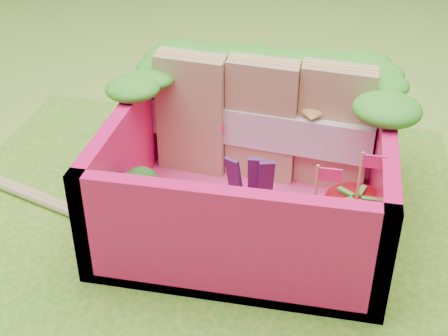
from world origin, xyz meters
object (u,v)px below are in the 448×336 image
strawberry_right (353,224)px  broccoli (135,192)px  sandwich_stack (262,121)px  chopsticks (29,194)px  strawberry_left (312,235)px  bento_box (251,167)px

strawberry_right → broccoli: bearing=-178.7°
sandwich_stack → strawberry_right: (0.50, -0.56, -0.17)m
chopsticks → strawberry_left: bearing=-9.7°
broccoli → strawberry_right: (1.00, 0.02, -0.05)m
sandwich_stack → strawberry_right: size_ratio=2.28×
bento_box → chopsticks: bearing=-175.2°
broccoli → sandwich_stack: bearing=49.1°
sandwich_stack → chopsticks: (-1.16, -0.40, -0.34)m
broccoli → strawberry_left: size_ratio=0.70×
bento_box → broccoli: bento_box is taller
broccoli → strawberry_left: 0.83m
bento_box → chopsticks: bento_box is taller
bento_box → strawberry_right: strawberry_right is taller
sandwich_stack → chopsticks: sandwich_stack is taller
sandwich_stack → broccoli: bearing=-130.9°
broccoli → strawberry_right: 1.00m
strawberry_left → strawberry_right: 0.20m
bento_box → broccoli: size_ratio=3.80×
strawberry_left → chopsticks: size_ratio=0.24×
strawberry_left → strawberry_right: bearing=28.6°
sandwich_stack → strawberry_left: size_ratio=2.41×
strawberry_left → chopsticks: 1.51m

